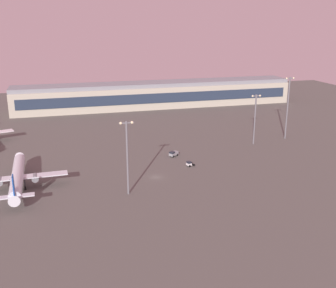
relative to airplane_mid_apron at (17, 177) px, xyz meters
name	(u,v)px	position (x,y,z in m)	size (l,w,h in m)	color
ground_plane	(156,177)	(47.66, -2.68, -4.14)	(416.00, 416.00, 0.00)	#56544F
terminal_building	(156,95)	(78.46, 121.70, 3.96)	(182.38, 22.40, 16.40)	#B2AD99
airplane_mid_apron	(17,177)	(0.00, 0.00, 0.00)	(33.16, 42.64, 10.95)	silver
pushback_tug	(189,164)	(63.00, 5.14, -3.07)	(3.45, 2.58, 2.05)	white
baggage_tractor	(174,154)	(60.51, 18.68, -2.96)	(4.51, 3.99, 2.25)	gray
apron_light_central	(288,104)	(120.24, 30.39, 12.62)	(4.80, 0.90, 29.73)	slate
apron_light_east	(127,153)	(35.30, -14.71, 10.03)	(4.80, 0.90, 24.69)	slate
apron_light_west	(255,116)	(101.26, 26.21, 9.20)	(4.80, 0.90, 23.08)	slate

